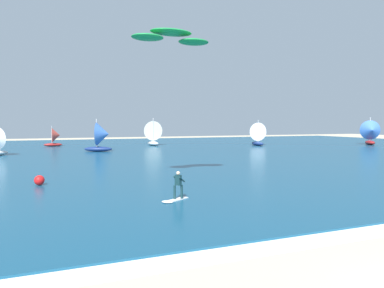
% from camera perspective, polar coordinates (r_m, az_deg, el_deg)
% --- Properties ---
extents(ocean, '(160.00, 90.00, 0.10)m').
position_cam_1_polar(ocean, '(57.57, -12.50, -1.24)').
color(ocean, navy).
rests_on(ocean, ground).
extents(shoreline_foam, '(98.70, 2.29, 0.01)m').
position_cam_1_polar(shoreline_foam, '(16.01, 19.43, -13.46)').
color(shoreline_foam, white).
rests_on(shoreline_foam, ground).
extents(kitesurfer, '(1.96, 1.50, 1.67)m').
position_cam_1_polar(kitesurfer, '(21.07, -2.53, -7.26)').
color(kitesurfer, white).
rests_on(kitesurfer, ocean).
extents(kite, '(6.14, 2.23, 0.92)m').
position_cam_1_polar(kite, '(27.97, -3.32, 16.60)').
color(kite, '#198C3F').
extents(sailboat_anchored_offshore, '(4.56, 4.03, 5.12)m').
position_cam_1_polar(sailboat_anchored_offshore, '(58.01, -14.08, 1.14)').
color(sailboat_anchored_offshore, navy).
rests_on(sailboat_anchored_offshore, ocean).
extents(sailboat_center_horizon, '(4.73, 5.06, 5.62)m').
position_cam_1_polar(sailboat_center_horizon, '(82.03, 26.49, 1.67)').
color(sailboat_center_horizon, maroon).
rests_on(sailboat_center_horizon, ocean).
extents(sailboat_outermost, '(3.38, 2.86, 3.97)m').
position_cam_1_polar(sailboat_outermost, '(73.86, -20.82, 1.07)').
color(sailboat_outermost, maroon).
rests_on(sailboat_outermost, ocean).
extents(sailboat_mid_left, '(3.99, 4.69, 5.45)m').
position_cam_1_polar(sailboat_mid_left, '(72.48, -6.39, 1.76)').
color(sailboat_mid_left, silver).
rests_on(sailboat_mid_left, ocean).
extents(sailboat_near_shore, '(3.79, 4.43, 5.10)m').
position_cam_1_polar(sailboat_near_shore, '(72.96, 10.14, 1.62)').
color(sailboat_near_shore, navy).
rests_on(sailboat_near_shore, ocean).
extents(marker_buoy, '(0.72, 0.72, 0.72)m').
position_cam_1_polar(marker_buoy, '(28.27, -23.03, -5.30)').
color(marker_buoy, red).
rests_on(marker_buoy, ocean).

